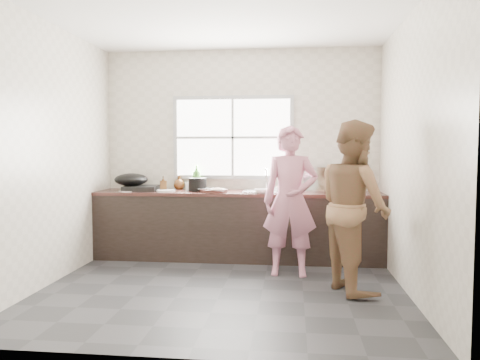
# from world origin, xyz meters

# --- Properties ---
(floor) EXTENTS (3.60, 3.20, 0.01)m
(floor) POSITION_xyz_m (0.00, 0.00, -0.01)
(floor) COLOR #29292B
(floor) RESTS_ON ground
(ceiling) EXTENTS (3.60, 3.20, 0.01)m
(ceiling) POSITION_xyz_m (0.00, 0.00, 2.71)
(ceiling) COLOR silver
(ceiling) RESTS_ON wall_back
(wall_back) EXTENTS (3.60, 0.01, 2.70)m
(wall_back) POSITION_xyz_m (0.00, 1.60, 1.35)
(wall_back) COLOR beige
(wall_back) RESTS_ON ground
(wall_left) EXTENTS (0.01, 3.20, 2.70)m
(wall_left) POSITION_xyz_m (-1.80, 0.00, 1.35)
(wall_left) COLOR beige
(wall_left) RESTS_ON ground
(wall_right) EXTENTS (0.01, 3.20, 2.70)m
(wall_right) POSITION_xyz_m (1.80, 0.00, 1.35)
(wall_right) COLOR silver
(wall_right) RESTS_ON ground
(wall_front) EXTENTS (3.60, 0.01, 2.70)m
(wall_front) POSITION_xyz_m (0.00, -1.60, 1.35)
(wall_front) COLOR silver
(wall_front) RESTS_ON ground
(cabinet) EXTENTS (3.60, 0.62, 0.82)m
(cabinet) POSITION_xyz_m (0.00, 1.29, 0.41)
(cabinet) COLOR black
(cabinet) RESTS_ON floor
(countertop) EXTENTS (3.60, 0.64, 0.04)m
(countertop) POSITION_xyz_m (0.00, 1.29, 0.84)
(countertop) COLOR #331915
(countertop) RESTS_ON cabinet
(sink) EXTENTS (0.55, 0.45, 0.02)m
(sink) POSITION_xyz_m (0.35, 1.29, 0.86)
(sink) COLOR silver
(sink) RESTS_ON countertop
(faucet) EXTENTS (0.02, 0.02, 0.30)m
(faucet) POSITION_xyz_m (0.35, 1.49, 1.01)
(faucet) COLOR silver
(faucet) RESTS_ON countertop
(window_frame) EXTENTS (1.60, 0.05, 1.10)m
(window_frame) POSITION_xyz_m (-0.10, 1.59, 1.55)
(window_frame) COLOR #9EA0A5
(window_frame) RESTS_ON wall_back
(window_glazing) EXTENTS (1.50, 0.01, 1.00)m
(window_glazing) POSITION_xyz_m (-0.10, 1.57, 1.55)
(window_glazing) COLOR white
(window_glazing) RESTS_ON window_frame
(woman) EXTENTS (0.57, 0.37, 1.55)m
(woman) POSITION_xyz_m (0.67, 0.59, 0.77)
(woman) COLOR #C2748D
(woman) RESTS_ON floor
(person_side) EXTENTS (0.88, 0.99, 1.68)m
(person_side) POSITION_xyz_m (1.30, 0.10, 0.84)
(person_side) COLOR brown
(person_side) RESTS_ON floor
(cutting_board) EXTENTS (0.40, 0.40, 0.04)m
(cutting_board) POSITION_xyz_m (-0.29, 1.19, 0.88)
(cutting_board) COLOR #331914
(cutting_board) RESTS_ON countertop
(cleaver) EXTENTS (0.23, 0.17, 0.01)m
(cleaver) POSITION_xyz_m (-0.40, 1.19, 0.90)
(cleaver) COLOR #A3A5A9
(cleaver) RESTS_ON cutting_board
(bowl_mince) EXTENTS (0.25, 0.25, 0.05)m
(bowl_mince) POSITION_xyz_m (-0.23, 1.11, 0.88)
(bowl_mince) COLOR white
(bowl_mince) RESTS_ON countertop
(bowl_crabs) EXTENTS (0.22, 0.22, 0.05)m
(bowl_crabs) POSITION_xyz_m (0.55, 1.31, 0.89)
(bowl_crabs) COLOR silver
(bowl_crabs) RESTS_ON countertop
(bowl_held) EXTENTS (0.28, 0.28, 0.07)m
(bowl_held) POSITION_xyz_m (0.31, 1.09, 0.89)
(bowl_held) COLOR white
(bowl_held) RESTS_ON countertop
(black_pot) EXTENTS (0.28, 0.28, 0.17)m
(black_pot) POSITION_xyz_m (-0.53, 1.33, 0.94)
(black_pot) COLOR black
(black_pot) RESTS_ON countertop
(plate_food) EXTENTS (0.27, 0.27, 0.02)m
(plate_food) POSITION_xyz_m (-0.91, 1.19, 0.87)
(plate_food) COLOR silver
(plate_food) RESTS_ON countertop
(bottle_green) EXTENTS (0.14, 0.14, 0.33)m
(bottle_green) POSITION_xyz_m (-0.58, 1.52, 1.03)
(bottle_green) COLOR #448B2D
(bottle_green) RESTS_ON countertop
(bottle_brown_tall) EXTENTS (0.10, 0.10, 0.17)m
(bottle_brown_tall) POSITION_xyz_m (-0.97, 1.29, 0.95)
(bottle_brown_tall) COLOR #442711
(bottle_brown_tall) RESTS_ON countertop
(bottle_brown_short) EXTENTS (0.14, 0.14, 0.18)m
(bottle_brown_short) POSITION_xyz_m (-0.82, 1.52, 0.95)
(bottle_brown_short) COLOR #4E2C13
(bottle_brown_short) RESTS_ON countertop
(glass_jar) EXTENTS (0.10, 0.10, 0.11)m
(glass_jar) POSITION_xyz_m (-0.65, 1.35, 0.92)
(glass_jar) COLOR white
(glass_jar) RESTS_ON countertop
(burner) EXTENTS (0.47, 0.47, 0.06)m
(burner) POSITION_xyz_m (-1.26, 1.28, 0.89)
(burner) COLOR black
(burner) RESTS_ON countertop
(wok) EXTENTS (0.55, 0.55, 0.16)m
(wok) POSITION_xyz_m (-1.40, 1.30, 1.00)
(wok) COLOR black
(wok) RESTS_ON burner
(dish_rack) EXTENTS (0.42, 0.30, 0.31)m
(dish_rack) POSITION_xyz_m (1.03, 1.40, 1.02)
(dish_rack) COLOR #BABDC0
(dish_rack) RESTS_ON countertop
(pot_lid_left) EXTENTS (0.25, 0.25, 0.01)m
(pot_lid_left) POSITION_xyz_m (-1.39, 1.14, 0.87)
(pot_lid_left) COLOR silver
(pot_lid_left) RESTS_ON countertop
(pot_lid_right) EXTENTS (0.36, 0.36, 0.01)m
(pot_lid_right) POSITION_xyz_m (-1.15, 1.51, 0.87)
(pot_lid_right) COLOR silver
(pot_lid_right) RESTS_ON countertop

